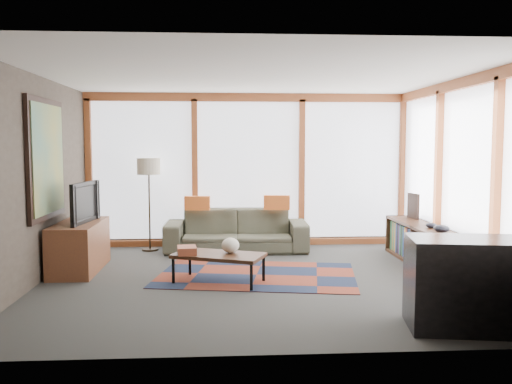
{
  "coord_description": "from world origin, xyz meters",
  "views": [
    {
      "loc": [
        -0.45,
        -6.82,
        1.73
      ],
      "look_at": [
        0.0,
        0.4,
        1.1
      ],
      "focal_mm": 38.0,
      "sensor_mm": 36.0,
      "label": 1
    }
  ],
  "objects": [
    {
      "name": "ground",
      "position": [
        0.0,
        0.0,
        0.0
      ],
      "size": [
        5.5,
        5.5,
        0.0
      ],
      "primitive_type": "plane",
      "color": "#333330",
      "rests_on": "ground"
    },
    {
      "name": "room_envelope",
      "position": [
        0.49,
        0.56,
        1.54
      ],
      "size": [
        5.52,
        5.02,
        2.62
      ],
      "color": "#3D332B",
      "rests_on": "ground"
    },
    {
      "name": "rug",
      "position": [
        0.0,
        0.24,
        0.01
      ],
      "size": [
        2.82,
        2.07,
        0.01
      ],
      "primitive_type": "cube",
      "rotation": [
        0.0,
        0.0,
        -0.17
      ],
      "color": "maroon",
      "rests_on": "ground"
    },
    {
      "name": "sofa",
      "position": [
        -0.22,
        1.95,
        0.34
      ],
      "size": [
        2.33,
        0.97,
        0.67
      ],
      "primitive_type": "imported",
      "rotation": [
        0.0,
        0.0,
        -0.03
      ],
      "color": "#3A3B2D",
      "rests_on": "ground"
    },
    {
      "name": "pillow_left",
      "position": [
        -0.86,
        1.98,
        0.79
      ],
      "size": [
        0.42,
        0.16,
        0.23
      ],
      "primitive_type": "cube",
      "rotation": [
        0.0,
        0.0,
        -0.09
      ],
      "color": "orange",
      "rests_on": "sofa"
    },
    {
      "name": "pillow_right",
      "position": [
        0.44,
        1.95,
        0.79
      ],
      "size": [
        0.44,
        0.19,
        0.23
      ],
      "primitive_type": "cube",
      "rotation": [
        0.0,
        0.0,
        -0.14
      ],
      "color": "orange",
      "rests_on": "sofa"
    },
    {
      "name": "floor_lamp",
      "position": [
        -1.64,
        2.06,
        0.76
      ],
      "size": [
        0.38,
        0.38,
        1.52
      ],
      "primitive_type": null,
      "color": "#2E2216",
      "rests_on": "ground"
    },
    {
      "name": "coffee_table",
      "position": [
        -0.5,
        -0.12,
        0.18
      ],
      "size": [
        1.24,
        0.93,
        0.37
      ],
      "primitive_type": null,
      "rotation": [
        0.0,
        0.0,
        -0.39
      ],
      "color": "#2F200F",
      "rests_on": "ground"
    },
    {
      "name": "book_stack",
      "position": [
        -0.9,
        -0.11,
        0.42
      ],
      "size": [
        0.26,
        0.31,
        0.1
      ],
      "primitive_type": "cube",
      "rotation": [
        0.0,
        0.0,
        0.12
      ],
      "color": "brown",
      "rests_on": "coffee_table"
    },
    {
      "name": "vase",
      "position": [
        -0.35,
        -0.07,
        0.47
      ],
      "size": [
        0.23,
        0.23,
        0.19
      ],
      "primitive_type": "ellipsoid",
      "rotation": [
        0.0,
        0.0,
        -0.03
      ],
      "color": "beige",
      "rests_on": "coffee_table"
    },
    {
      "name": "bookshelf",
      "position": [
        2.43,
        0.64,
        0.29
      ],
      "size": [
        0.42,
        2.33,
        0.58
      ],
      "primitive_type": null,
      "color": "#2F200F",
      "rests_on": "ground"
    },
    {
      "name": "bowl_a",
      "position": [
        2.43,
        0.06,
        0.63
      ],
      "size": [
        0.25,
        0.25,
        0.1
      ],
      "primitive_type": "ellipsoid",
      "rotation": [
        0.0,
        0.0,
        -0.22
      ],
      "color": "black",
      "rests_on": "bookshelf"
    },
    {
      "name": "bowl_b",
      "position": [
        2.44,
        0.44,
        0.62
      ],
      "size": [
        0.15,
        0.15,
        0.08
      ],
      "primitive_type": "ellipsoid",
      "rotation": [
        0.0,
        0.0,
        -0.02
      ],
      "color": "black",
      "rests_on": "bookshelf"
    },
    {
      "name": "shelf_picture",
      "position": [
        2.53,
        1.42,
        0.78
      ],
      "size": [
        0.09,
        0.3,
        0.39
      ],
      "primitive_type": "cube",
      "rotation": [
        0.0,
        0.0,
        0.19
      ],
      "color": "black",
      "rests_on": "bookshelf"
    },
    {
      "name": "tv_console",
      "position": [
        -2.42,
        0.68,
        0.33
      ],
      "size": [
        0.56,
        1.34,
        0.67
      ],
      "primitive_type": "cube",
      "color": "brown",
      "rests_on": "ground"
    },
    {
      "name": "television",
      "position": [
        -2.41,
        0.65,
        0.95
      ],
      "size": [
        0.24,
        0.98,
        0.56
      ],
      "primitive_type": "imported",
      "rotation": [
        0.0,
        0.0,
        1.45
      ],
      "color": "black",
      "rests_on": "tv_console"
    },
    {
      "name": "bar_counter",
      "position": [
        1.98,
        -1.99,
        0.43
      ],
      "size": [
        1.44,
        0.84,
        0.86
      ],
      "primitive_type": "cube",
      "rotation": [
        0.0,
        0.0,
        -0.16
      ],
      "color": "black",
      "rests_on": "ground"
    }
  ]
}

